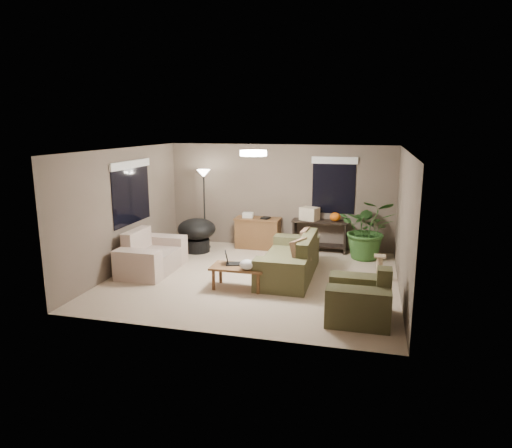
% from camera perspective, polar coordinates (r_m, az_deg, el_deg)
% --- Properties ---
extents(room_shell, '(5.50, 5.50, 5.50)m').
position_cam_1_polar(room_shell, '(8.71, -0.32, 1.01)').
color(room_shell, '#C5AD92').
rests_on(room_shell, ground).
extents(main_sofa, '(0.95, 2.20, 0.85)m').
position_cam_1_polar(main_sofa, '(9.09, 4.38, -4.76)').
color(main_sofa, brown).
rests_on(main_sofa, ground).
extents(throw_pillows, '(0.39, 1.38, 0.47)m').
position_cam_1_polar(throw_pillows, '(8.95, 6.03, -2.69)').
color(throw_pillows, '#8C7251').
rests_on(throw_pillows, main_sofa).
extents(loveseat, '(0.90, 1.60, 0.85)m').
position_cam_1_polar(loveseat, '(9.65, -13.00, -4.01)').
color(loveseat, '#BDB0A1').
rests_on(loveseat, ground).
extents(armchair, '(0.95, 1.00, 0.85)m').
position_cam_1_polar(armchair, '(7.31, 12.83, -9.34)').
color(armchair, '#4E4D2F').
rests_on(armchair, ground).
extents(coffee_table, '(1.00, 0.55, 0.42)m').
position_cam_1_polar(coffee_table, '(8.41, -2.18, -5.70)').
color(coffee_table, brown).
rests_on(coffee_table, ground).
extents(laptop, '(0.42, 0.31, 0.24)m').
position_cam_1_polar(laptop, '(8.51, -3.09, -4.63)').
color(laptop, black).
rests_on(laptop, coffee_table).
extents(plastic_bag, '(0.29, 0.27, 0.19)m').
position_cam_1_polar(plastic_bag, '(8.17, -1.14, -5.10)').
color(plastic_bag, white).
rests_on(plastic_bag, coffee_table).
extents(desk, '(1.10, 0.50, 0.75)m').
position_cam_1_polar(desk, '(11.10, 0.24, -1.12)').
color(desk, brown).
rests_on(desk, ground).
extents(desk_papers, '(0.70, 0.29, 0.12)m').
position_cam_1_polar(desk_papers, '(11.04, -0.56, 1.05)').
color(desk_papers, silver).
rests_on(desk_papers, desk).
extents(console_table, '(1.30, 0.40, 0.75)m').
position_cam_1_polar(console_table, '(10.90, 7.95, -1.17)').
color(console_table, black).
rests_on(console_table, ground).
extents(pumpkin, '(0.32, 0.32, 0.21)m').
position_cam_1_polar(pumpkin, '(10.78, 9.86, 0.88)').
color(pumpkin, orange).
rests_on(pumpkin, console_table).
extents(cardboard_box, '(0.49, 0.43, 0.30)m').
position_cam_1_polar(cardboard_box, '(10.83, 6.71, 1.29)').
color(cardboard_box, beige).
rests_on(cardboard_box, console_table).
extents(papasan_chair, '(1.11, 1.11, 0.80)m').
position_cam_1_polar(papasan_chair, '(10.87, -7.42, -1.05)').
color(papasan_chair, black).
rests_on(papasan_chair, ground).
extents(floor_lamp, '(0.32, 0.32, 1.91)m').
position_cam_1_polar(floor_lamp, '(11.03, -6.55, 5.15)').
color(floor_lamp, black).
rests_on(floor_lamp, ground).
extents(ceiling_fixture, '(0.50, 0.50, 0.10)m').
position_cam_1_polar(ceiling_fixture, '(8.56, -0.33, 8.85)').
color(ceiling_fixture, white).
rests_on(ceiling_fixture, room_shell).
extents(houseplant, '(1.23, 1.37, 1.07)m').
position_cam_1_polar(houseplant, '(10.48, 13.79, -1.42)').
color(houseplant, '#2D5923').
rests_on(houseplant, ground).
extents(cat_scratching_post, '(0.32, 0.32, 0.50)m').
position_cam_1_polar(cat_scratching_post, '(9.18, 15.14, -5.51)').
color(cat_scratching_post, tan).
rests_on(cat_scratching_post, ground).
extents(window_left, '(0.05, 1.56, 1.33)m').
position_cam_1_polar(window_left, '(9.93, -15.34, 5.09)').
color(window_left, black).
rests_on(window_left, room_shell).
extents(window_back, '(1.06, 0.05, 1.33)m').
position_cam_1_polar(window_back, '(10.84, 9.73, 5.94)').
color(window_back, black).
rests_on(window_back, room_shell).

